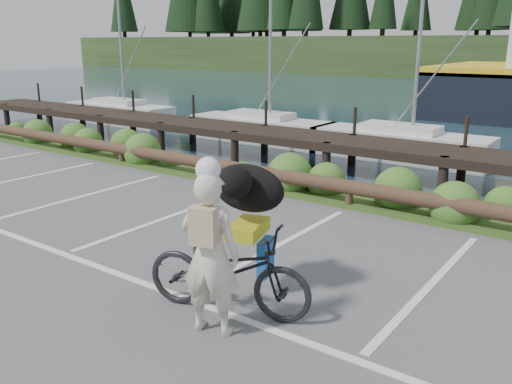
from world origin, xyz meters
TOP-DOWN VIEW (x-y plane):
  - ground at (0.00, 0.00)m, footprint 72.00×72.00m
  - vegetation_strip at (0.00, 5.30)m, footprint 34.00×1.60m
  - log_rail at (0.00, 4.60)m, footprint 32.00×0.30m
  - bicycle at (0.76, -0.34)m, footprint 2.30×1.32m
  - cyclist at (0.90, -0.83)m, footprint 0.81×0.64m
  - dog at (0.57, 0.33)m, footprint 0.82×1.21m

SIDE VIEW (x-z plane):
  - ground at x=0.00m, z-range 0.00..0.00m
  - log_rail at x=0.00m, z-range -0.30..0.30m
  - vegetation_strip at x=0.00m, z-range 0.00..0.10m
  - bicycle at x=0.76m, z-range 0.00..1.14m
  - cyclist at x=0.90m, z-range 0.00..1.96m
  - dog at x=0.57m, z-range 1.14..1.78m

